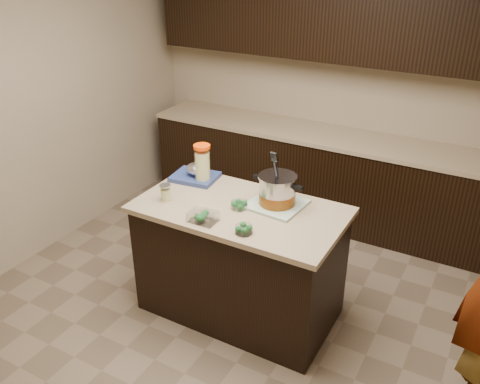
% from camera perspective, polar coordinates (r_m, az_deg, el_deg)
% --- Properties ---
extents(ground_plane, '(4.00, 4.00, 0.00)m').
position_cam_1_polar(ground_plane, '(4.05, 0.00, -12.99)').
color(ground_plane, brown).
rests_on(ground_plane, ground).
extents(room_shell, '(4.04, 4.04, 2.72)m').
position_cam_1_polar(room_shell, '(3.23, 0.00, 11.06)').
color(room_shell, tan).
rests_on(room_shell, ground).
extents(back_cabinets, '(3.60, 0.63, 2.33)m').
position_cam_1_polar(back_cabinets, '(4.99, 9.89, 7.06)').
color(back_cabinets, black).
rests_on(back_cabinets, ground).
extents(island, '(1.46, 0.81, 0.90)m').
position_cam_1_polar(island, '(3.78, 0.00, -7.71)').
color(island, black).
rests_on(island, ground).
extents(dish_towel, '(0.39, 0.39, 0.02)m').
position_cam_1_polar(dish_towel, '(3.57, 4.15, -1.38)').
color(dish_towel, '#619069').
rests_on(dish_towel, island).
extents(stock_pot, '(0.38, 0.29, 0.38)m').
position_cam_1_polar(stock_pot, '(3.53, 4.20, 0.04)').
color(stock_pot, '#B7B7BC').
rests_on(stock_pot, dish_towel).
extents(lemonade_pitcher, '(0.17, 0.17, 0.31)m').
position_cam_1_polar(lemonade_pitcher, '(3.84, -4.24, 2.95)').
color(lemonade_pitcher, '#CFCB7E').
rests_on(lemonade_pitcher, island).
extents(mason_jar, '(0.09, 0.09, 0.13)m').
position_cam_1_polar(mason_jar, '(3.65, -8.36, -0.10)').
color(mason_jar, '#CFCB7E').
rests_on(mason_jar, island).
extents(broccoli_tub_left, '(0.16, 0.16, 0.06)m').
position_cam_1_polar(broccoli_tub_left, '(3.52, -0.10, -1.48)').
color(broccoli_tub_left, silver).
rests_on(broccoli_tub_left, island).
extents(broccoli_tub_right, '(0.14, 0.14, 0.05)m').
position_cam_1_polar(broccoli_tub_right, '(3.23, 0.43, -4.25)').
color(broccoli_tub_right, silver).
rests_on(broccoli_tub_right, island).
extents(broccoli_tub_rect, '(0.19, 0.14, 0.07)m').
position_cam_1_polar(broccoli_tub_rect, '(3.37, -4.17, -2.83)').
color(broccoli_tub_rect, silver).
rests_on(broccoli_tub_rect, island).
extents(blue_tray, '(0.37, 0.31, 0.13)m').
position_cam_1_polar(blue_tray, '(3.95, -4.97, 2.03)').
color(blue_tray, navy).
rests_on(blue_tray, island).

